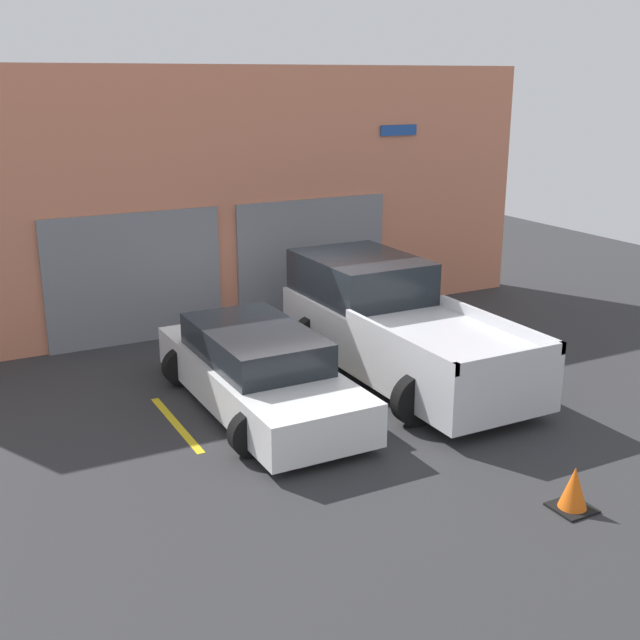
{
  "coord_description": "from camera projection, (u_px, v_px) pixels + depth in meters",
  "views": [
    {
      "loc": [
        -5.88,
        -11.75,
        4.94
      ],
      "look_at": [
        0.0,
        -0.6,
        1.1
      ],
      "focal_mm": 45.0,
      "sensor_mm": 36.0,
      "label": 1
    }
  ],
  "objects": [
    {
      "name": "traffic_cone",
      "position": [
        574.0,
        490.0,
        9.48
      ],
      "size": [
        0.47,
        0.47,
        0.55
      ],
      "color": "black",
      "rests_on": "ground"
    },
    {
      "name": "parking_stripe_far_left",
      "position": [
        176.0,
        424.0,
        11.88
      ],
      "size": [
        0.12,
        2.2,
        0.01
      ],
      "primitive_type": "cube",
      "color": "gold",
      "rests_on": "ground"
    },
    {
      "name": "sedan_white",
      "position": [
        257.0,
        371.0,
        12.33
      ],
      "size": [
        2.13,
        4.72,
        1.26
      ],
      "color": "white",
      "rests_on": "ground"
    },
    {
      "name": "shophouse_building",
      "position": [
        229.0,
        201.0,
        16.05
      ],
      "size": [
        13.76,
        0.68,
        5.16
      ],
      "color": "#D17A5B",
      "rests_on": "ground"
    },
    {
      "name": "parking_stripe_centre",
      "position": [
        466.0,
        366.0,
        14.27
      ],
      "size": [
        0.12,
        2.2,
        0.01
      ],
      "primitive_type": "cube",
      "color": "gold",
      "rests_on": "ground"
    },
    {
      "name": "pickup_truck",
      "position": [
        393.0,
        325.0,
        13.71
      ],
      "size": [
        2.54,
        5.35,
        1.85
      ],
      "color": "silver",
      "rests_on": "ground"
    },
    {
      "name": "ground_plane",
      "position": [
        304.0,
        371.0,
        14.01
      ],
      "size": [
        28.0,
        28.0,
        0.0
      ],
      "primitive_type": "plane",
      "color": "#2D2D30"
    },
    {
      "name": "parking_stripe_left",
      "position": [
        334.0,
        392.0,
        13.07
      ],
      "size": [
        0.12,
        2.2,
        0.01
      ],
      "primitive_type": "cube",
      "color": "gold",
      "rests_on": "ground"
    }
  ]
}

